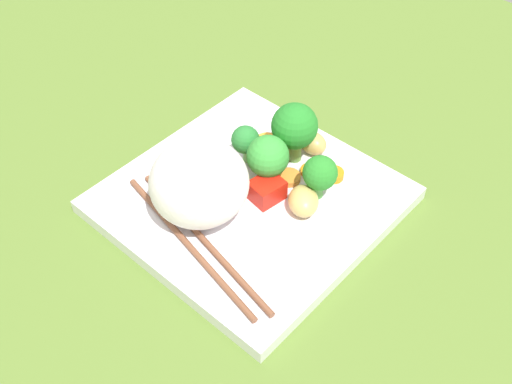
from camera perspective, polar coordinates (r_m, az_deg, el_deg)
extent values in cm
cube|color=#59782E|center=(65.19, -0.50, -1.77)|extent=(110.00, 110.00, 2.00)
cube|color=white|center=(63.90, -0.51, -0.71)|extent=(25.71, 25.71, 1.50)
ellipsoid|color=white|center=(59.03, -5.12, 0.81)|extent=(12.56, 12.65, 8.10)
cylinder|color=#62903C|center=(66.12, 3.61, 3.83)|extent=(1.62, 1.83, 3.06)
sphere|color=#258228|center=(63.95, 3.73, 5.78)|extent=(4.77, 4.77, 4.77)
cylinder|color=#71AF60|center=(66.29, -0.74, 3.54)|extent=(1.12, 1.19, 2.09)
sphere|color=#2B7E34|center=(64.96, -0.95, 4.71)|extent=(2.95, 2.95, 2.95)
cylinder|color=#83B250|center=(64.26, 1.05, 1.77)|extent=(1.86, 1.86, 1.91)
sphere|color=green|center=(62.51, 0.97, 3.28)|extent=(4.27, 4.27, 4.27)
cylinder|color=#519A42|center=(62.88, 5.34, 0.35)|extent=(1.56, 1.80, 2.18)
sphere|color=#2A872A|center=(61.32, 5.77, 1.71)|extent=(3.45, 3.45, 3.45)
cylinder|color=orange|center=(64.72, 2.97, 1.31)|extent=(3.02, 3.02, 0.62)
cylinder|color=orange|center=(65.32, 6.97, 1.57)|extent=(2.34, 2.34, 0.79)
cylinder|color=orange|center=(68.54, 1.03, 4.46)|extent=(3.63, 3.63, 0.66)
cylinder|color=orange|center=(65.69, 4.87, 1.90)|extent=(2.85, 2.85, 0.46)
cylinder|color=orange|center=(65.06, -2.33, 1.68)|extent=(2.88, 2.88, 0.70)
cube|color=red|center=(62.31, 0.96, 0.17)|extent=(3.16, 3.56, 2.17)
cube|color=red|center=(66.30, 1.11, 3.33)|extent=(2.70, 2.64, 1.70)
ellipsoid|color=tan|center=(61.29, 4.26, -0.82)|extent=(4.72, 4.75, 2.39)
ellipsoid|color=tan|center=(67.51, 5.12, 4.39)|extent=(3.32, 2.72, 2.27)
cylinder|color=brown|center=(58.83, -5.80, -4.93)|extent=(20.25, 4.91, 0.60)
cylinder|color=brown|center=(59.25, -4.69, -4.32)|extent=(20.25, 4.91, 0.60)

